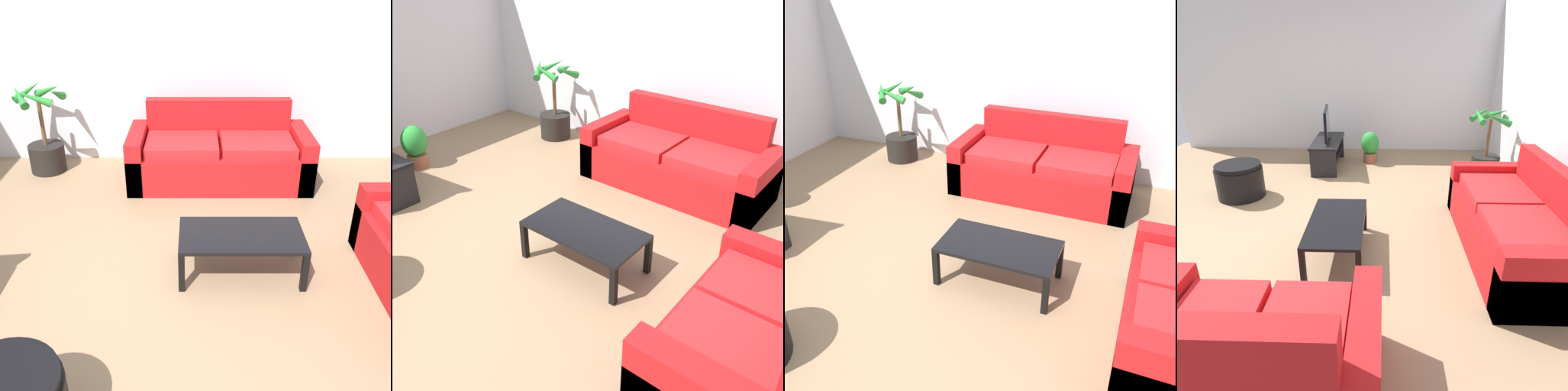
# 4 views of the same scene
# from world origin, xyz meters

# --- Properties ---
(ground_plane) EXTENTS (6.60, 6.60, 0.00)m
(ground_plane) POSITION_xyz_m (0.00, 0.00, 0.00)
(ground_plane) COLOR #937556
(wall_back) EXTENTS (6.00, 0.06, 2.70)m
(wall_back) POSITION_xyz_m (0.00, 3.00, 1.35)
(wall_back) COLOR silver
(wall_back) RESTS_ON ground
(couch_main) EXTENTS (2.09, 0.90, 0.90)m
(couch_main) POSITION_xyz_m (0.64, 2.28, 0.30)
(couch_main) COLOR red
(couch_main) RESTS_ON ground
(coffee_table) EXTENTS (1.02, 0.55, 0.38)m
(coffee_table) POSITION_xyz_m (0.73, 0.49, 0.33)
(coffee_table) COLOR black
(coffee_table) RESTS_ON ground
(potted_palm) EXTENTS (0.61, 0.62, 1.11)m
(potted_palm) POSITION_xyz_m (-1.49, 2.55, 0.37)
(potted_palm) COLOR black
(potted_palm) RESTS_ON ground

